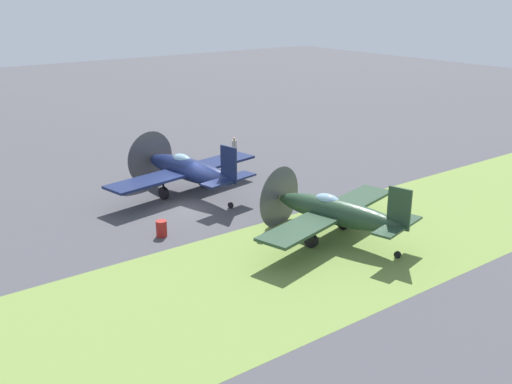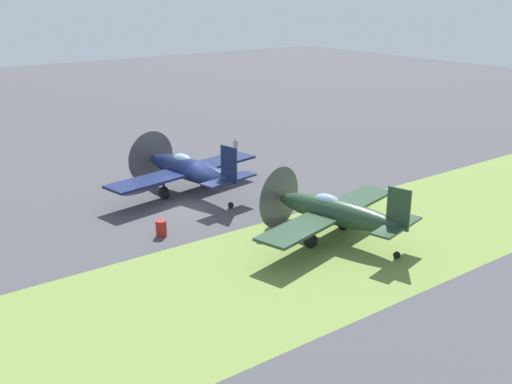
{
  "view_description": "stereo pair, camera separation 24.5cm",
  "coord_description": "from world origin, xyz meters",
  "px_view_note": "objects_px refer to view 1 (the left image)",
  "views": [
    {
      "loc": [
        -18.14,
        -30.73,
        12.91
      ],
      "look_at": [
        2.4,
        -3.67,
        1.47
      ],
      "focal_mm": 42.53,
      "sensor_mm": 36.0,
      "label": 1
    },
    {
      "loc": [
        -17.95,
        -30.88,
        12.91
      ],
      "look_at": [
        2.4,
        -3.67,
        1.47
      ],
      "focal_mm": 42.53,
      "sensor_mm": 36.0,
      "label": 2
    }
  ],
  "objects_px": {
    "airplane_lead": "(187,169)",
    "runway_marker_cone": "(328,203)",
    "ground_crew_chief": "(234,147)",
    "airplane_wingman": "(335,212)",
    "fuel_drum": "(161,229)"
  },
  "relations": [
    {
      "from": "airplane_lead",
      "to": "runway_marker_cone",
      "type": "height_order",
      "value": "airplane_lead"
    },
    {
      "from": "airplane_wingman",
      "to": "runway_marker_cone",
      "type": "xyz_separation_m",
      "value": [
        3.44,
        4.04,
        -1.4
      ]
    },
    {
      "from": "airplane_lead",
      "to": "airplane_wingman",
      "type": "bearing_deg",
      "value": -88.4
    },
    {
      "from": "airplane_lead",
      "to": "ground_crew_chief",
      "type": "xyz_separation_m",
      "value": [
        7.57,
        5.41,
        -0.8
      ]
    },
    {
      "from": "airplane_wingman",
      "to": "ground_crew_chief",
      "type": "relative_size",
      "value": 6.3
    },
    {
      "from": "ground_crew_chief",
      "to": "fuel_drum",
      "type": "relative_size",
      "value": 1.92
    },
    {
      "from": "fuel_drum",
      "to": "runway_marker_cone",
      "type": "xyz_separation_m",
      "value": [
        10.63,
        -2.02,
        -0.23
      ]
    },
    {
      "from": "airplane_lead",
      "to": "airplane_wingman",
      "type": "relative_size",
      "value": 1.06
    },
    {
      "from": "airplane_wingman",
      "to": "ground_crew_chief",
      "type": "bearing_deg",
      "value": 58.67
    },
    {
      "from": "ground_crew_chief",
      "to": "fuel_drum",
      "type": "distance_m",
      "value": 16.44
    },
    {
      "from": "airplane_wingman",
      "to": "fuel_drum",
      "type": "xyz_separation_m",
      "value": [
        -7.19,
        6.05,
        -1.17
      ]
    },
    {
      "from": "ground_crew_chief",
      "to": "airplane_wingman",
      "type": "bearing_deg",
      "value": 32.79
    },
    {
      "from": "ground_crew_chief",
      "to": "airplane_lead",
      "type": "bearing_deg",
      "value": -4.18
    },
    {
      "from": "ground_crew_chief",
      "to": "fuel_drum",
      "type": "height_order",
      "value": "ground_crew_chief"
    },
    {
      "from": "fuel_drum",
      "to": "runway_marker_cone",
      "type": "distance_m",
      "value": 10.82
    }
  ]
}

